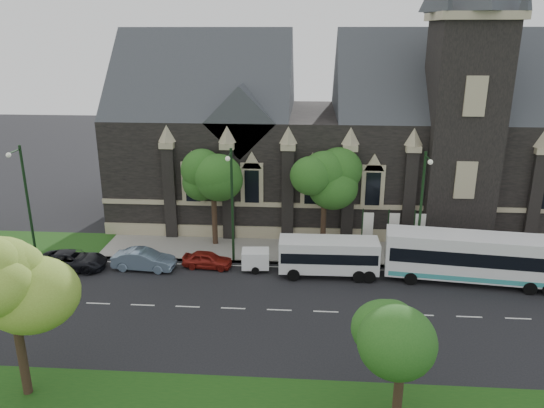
# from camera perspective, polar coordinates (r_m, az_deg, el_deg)

# --- Properties ---
(ground) EXTENTS (160.00, 160.00, 0.00)m
(ground) POSITION_cam_1_polar(r_m,az_deg,el_deg) (34.49, 0.79, -11.45)
(ground) COLOR black
(ground) RESTS_ON ground
(sidewalk) EXTENTS (80.00, 5.00, 0.15)m
(sidewalk) POSITION_cam_1_polar(r_m,az_deg,el_deg) (42.96, 1.53, -5.10)
(sidewalk) COLOR gray
(sidewalk) RESTS_ON ground
(museum) EXTENTS (40.00, 17.70, 29.90)m
(museum) POSITION_cam_1_polar(r_m,az_deg,el_deg) (49.62, 8.08, 7.70)
(museum) COLOR black
(museum) RESTS_ON ground
(tree_park_near) EXTENTS (4.42, 4.42, 8.56)m
(tree_park_near) POSITION_cam_1_polar(r_m,az_deg,el_deg) (27.23, -26.11, -6.80)
(tree_park_near) COLOR black
(tree_park_near) RESTS_ON ground
(tree_park_east) EXTENTS (3.40, 3.40, 6.28)m
(tree_park_east) POSITION_cam_1_polar(r_m,az_deg,el_deg) (24.48, 14.47, -13.00)
(tree_park_east) COLOR black
(tree_park_east) RESTS_ON ground
(tree_walk_right) EXTENTS (4.08, 4.08, 7.80)m
(tree_walk_right) POSITION_cam_1_polar(r_m,az_deg,el_deg) (42.19, 6.04, 2.64)
(tree_walk_right) COLOR black
(tree_walk_right) RESTS_ON ground
(tree_walk_left) EXTENTS (3.91, 3.91, 7.64)m
(tree_walk_left) POSITION_cam_1_polar(r_m,az_deg,el_deg) (42.83, -6.11, 2.76)
(tree_walk_left) COLOR black
(tree_walk_left) RESTS_ON ground
(street_lamp_near) EXTENTS (0.36, 1.88, 9.00)m
(street_lamp_near) POSITION_cam_1_polar(r_m,az_deg,el_deg) (39.78, 15.97, -0.01)
(street_lamp_near) COLOR black
(street_lamp_near) RESTS_ON ground
(street_lamp_mid) EXTENTS (0.36, 1.88, 9.00)m
(street_lamp_mid) POSITION_cam_1_polar(r_m,az_deg,el_deg) (39.31, -4.40, 0.45)
(street_lamp_mid) COLOR black
(street_lamp_mid) RESTS_ON ground
(street_lamp_far) EXTENTS (0.36, 1.88, 9.00)m
(street_lamp_far) POSITION_cam_1_polar(r_m,az_deg,el_deg) (44.52, -25.23, 0.85)
(street_lamp_far) COLOR black
(street_lamp_far) RESTS_ON ground
(banner_flag_left) EXTENTS (0.90, 0.10, 4.00)m
(banner_flag_left) POSITION_cam_1_polar(r_m,az_deg,el_deg) (41.85, 10.17, -2.63)
(banner_flag_left) COLOR black
(banner_flag_left) RESTS_ON ground
(banner_flag_center) EXTENTS (0.90, 0.10, 4.00)m
(banner_flag_center) POSITION_cam_1_polar(r_m,az_deg,el_deg) (42.12, 12.87, -2.67)
(banner_flag_center) COLOR black
(banner_flag_center) RESTS_ON ground
(banner_flag_right) EXTENTS (0.90, 0.10, 4.00)m
(banner_flag_right) POSITION_cam_1_polar(r_m,az_deg,el_deg) (42.48, 15.54, -2.71)
(banner_flag_right) COLOR black
(banner_flag_right) RESTS_ON ground
(tour_coach) EXTENTS (12.37, 3.99, 3.55)m
(tour_coach) POSITION_cam_1_polar(r_m,az_deg,el_deg) (39.86, 21.06, -5.40)
(tour_coach) COLOR white
(tour_coach) RESTS_ON ground
(shuttle_bus) EXTENTS (7.22, 2.62, 2.78)m
(shuttle_bus) POSITION_cam_1_polar(r_m,az_deg,el_deg) (38.61, 6.20, -5.51)
(shuttle_bus) COLOR silver
(shuttle_bus) RESTS_ON ground
(box_trailer) EXTENTS (2.99, 1.76, 1.57)m
(box_trailer) POSITION_cam_1_polar(r_m,az_deg,el_deg) (39.48, -1.81, -5.99)
(box_trailer) COLOR white
(box_trailer) RESTS_ON ground
(sedan) EXTENTS (4.78, 1.95, 1.54)m
(sedan) POSITION_cam_1_polar(r_m,az_deg,el_deg) (40.79, -13.77, -5.90)
(sedan) COLOR slate
(sedan) RESTS_ON ground
(car_far_red) EXTENTS (3.87, 1.83, 1.28)m
(car_far_red) POSITION_cam_1_polar(r_m,az_deg,el_deg) (40.26, -7.04, -6.02)
(car_far_red) COLOR maroon
(car_far_red) RESTS_ON ground
(car_far_white) EXTENTS (4.73, 1.96, 1.37)m
(car_far_white) POSITION_cam_1_polar(r_m,az_deg,el_deg) (44.85, -27.26, -5.36)
(car_far_white) COLOR beige
(car_far_white) RESTS_ON ground
(car_far_black) EXTENTS (5.14, 2.45, 1.42)m
(car_far_black) POSITION_cam_1_polar(r_m,az_deg,el_deg) (42.43, -20.89, -5.74)
(car_far_black) COLOR black
(car_far_black) RESTS_ON ground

